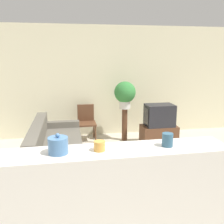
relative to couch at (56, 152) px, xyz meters
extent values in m
plane|color=beige|center=(0.51, -1.63, -0.29)|extent=(14.00, 14.00, 0.00)
cube|color=beige|center=(0.51, 1.80, 1.06)|extent=(9.00, 0.06, 2.70)
cube|color=#605B51|center=(0.04, 0.00, -0.06)|extent=(0.88, 2.07, 0.47)
cube|color=#605B51|center=(-0.30, 0.00, 0.34)|extent=(0.20, 2.07, 0.33)
cube|color=#605B51|center=(0.04, -0.96, 0.01)|extent=(0.88, 0.16, 0.60)
cube|color=#605B51|center=(0.04, 0.96, 0.01)|extent=(0.88, 0.16, 0.60)
cube|color=brown|center=(2.24, 0.74, -0.06)|extent=(0.79, 0.45, 0.45)
cube|color=#232328|center=(2.24, 0.74, 0.40)|extent=(0.61, 0.42, 0.48)
cube|color=black|center=(1.93, 0.74, 0.40)|extent=(0.02, 0.35, 0.38)
cube|color=brown|center=(0.66, 1.34, 0.13)|extent=(0.44, 0.44, 0.04)
cube|color=brown|center=(0.66, 1.54, 0.35)|extent=(0.40, 0.04, 0.40)
cylinder|color=brown|center=(0.47, 1.15, -0.09)|extent=(0.04, 0.04, 0.40)
cylinder|color=brown|center=(0.85, 1.15, -0.09)|extent=(0.04, 0.04, 0.40)
cylinder|color=brown|center=(0.47, 1.53, -0.09)|extent=(0.04, 0.04, 0.40)
cylinder|color=brown|center=(0.85, 1.53, -0.09)|extent=(0.04, 0.04, 0.40)
cylinder|color=brown|center=(1.56, 1.21, 0.10)|extent=(0.13, 0.13, 0.78)
cylinder|color=white|center=(1.56, 1.21, 0.57)|extent=(0.26, 0.26, 0.17)
sphere|color=#38843D|center=(1.56, 1.21, 0.87)|extent=(0.50, 0.50, 0.50)
cube|color=silver|center=(0.51, -2.09, 0.25)|extent=(2.71, 0.44, 1.08)
cylinder|color=#4C7AAD|center=(0.15, -2.09, 0.87)|extent=(0.19, 0.19, 0.16)
sphere|color=#4C7AAD|center=(0.15, -2.09, 0.97)|extent=(0.04, 0.04, 0.04)
cylinder|color=gold|center=(0.54, -2.09, 0.84)|extent=(0.11, 0.11, 0.10)
cylinder|color=#335B75|center=(1.24, -2.09, 0.86)|extent=(0.11, 0.11, 0.14)
camera|label=1|loc=(0.26, -4.35, 1.70)|focal=40.00mm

